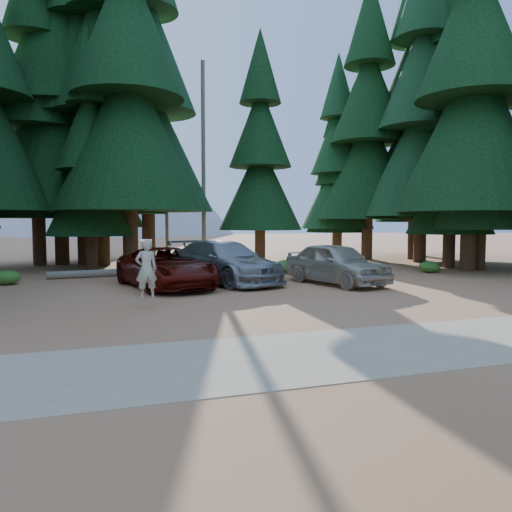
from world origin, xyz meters
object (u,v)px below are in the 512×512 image
object	(u,v)px
log_mid	(300,266)
log_right	(267,267)
log_left	(103,273)
frisbee_player	(146,269)
red_pickup	(166,268)
silver_minivan_center	(224,262)
silver_minivan_right	(336,263)

from	to	relation	value
log_mid	log_right	xyz separation A→B (m)	(-2.09, -0.55, 0.05)
log_left	log_right	world-z (taller)	log_right
log_mid	log_right	size ratio (longest dim) A/B	0.57
frisbee_player	log_mid	size ratio (longest dim) A/B	0.54
red_pickup	log_left	bearing A→B (deg)	103.20
silver_minivan_center	silver_minivan_right	distance (m)	4.55
silver_minivan_center	log_left	world-z (taller)	silver_minivan_center
red_pickup	log_right	distance (m)	7.74
frisbee_player	log_right	size ratio (longest dim) A/B	0.31
frisbee_player	log_mid	distance (m)	13.52
frisbee_player	log_left	world-z (taller)	frisbee_player
red_pickup	silver_minivan_right	bearing A→B (deg)	-22.14
red_pickup	log_mid	world-z (taller)	red_pickup
silver_minivan_right	frisbee_player	distance (m)	8.47
silver_minivan_center	log_right	bearing A→B (deg)	31.53
silver_minivan_center	log_left	distance (m)	6.12
log_right	silver_minivan_right	bearing A→B (deg)	-112.78
log_left	silver_minivan_center	bearing A→B (deg)	-46.92
frisbee_player	log_right	world-z (taller)	frisbee_player
silver_minivan_center	log_right	xyz separation A→B (m)	(3.39, 4.32, -0.68)
silver_minivan_right	log_left	world-z (taller)	silver_minivan_right
red_pickup	log_mid	bearing A→B (deg)	22.49
log_mid	red_pickup	bearing A→B (deg)	-107.25
log_left	log_mid	size ratio (longest dim) A/B	1.48
frisbee_player	log_left	bearing A→B (deg)	-93.31
silver_minivan_center	log_left	bearing A→B (deg)	119.97
log_mid	silver_minivan_right	bearing A→B (deg)	-63.30
red_pickup	silver_minivan_center	bearing A→B (deg)	3.14
log_left	log_right	bearing A→B (deg)	-4.10
log_left	log_right	size ratio (longest dim) A/B	0.84
silver_minivan_right	red_pickup	bearing A→B (deg)	156.47
silver_minivan_center	log_right	distance (m)	5.54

